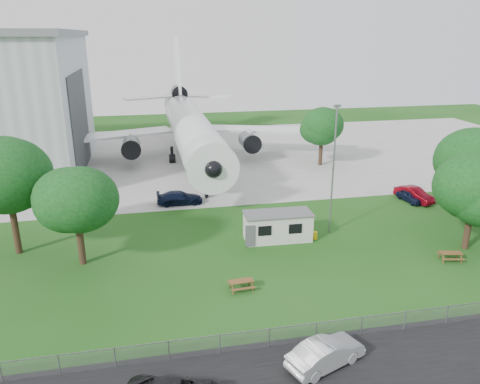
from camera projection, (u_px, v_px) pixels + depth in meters
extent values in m
plane|color=#2D5F21|center=(262.00, 270.00, 37.53)|extent=(160.00, 160.00, 0.00)
cube|color=black|center=(321.00, 382.00, 25.47)|extent=(120.00, 8.00, 0.02)
cube|color=#B7B7B2|center=(202.00, 156.00, 72.78)|extent=(120.00, 46.00, 0.03)
cube|color=#2D3033|center=(80.00, 122.00, 62.74)|extent=(0.16, 16.00, 12.96)
cylinder|color=white|center=(191.00, 129.00, 67.06)|extent=(5.40, 34.00, 5.40)
cone|color=white|center=(210.00, 163.00, 49.43)|extent=(5.40, 5.50, 5.40)
cone|color=white|center=(179.00, 103.00, 86.29)|extent=(4.86, 9.00, 4.86)
cube|color=white|center=(103.00, 136.00, 68.02)|extent=(21.36, 10.77, 0.36)
cube|color=white|center=(269.00, 129.00, 72.81)|extent=(21.36, 10.77, 0.36)
cube|color=white|center=(177.00, 71.00, 84.46)|extent=(0.46, 9.96, 12.17)
cylinder|color=#515459|center=(131.00, 147.00, 65.64)|extent=(2.50, 4.20, 2.50)
cylinder|color=#515459|center=(249.00, 141.00, 68.90)|extent=(2.50, 4.20, 2.50)
cylinder|color=#515459|center=(179.00, 93.00, 84.72)|extent=(2.60, 4.50, 2.60)
cylinder|color=black|center=(206.00, 187.00, 53.93)|extent=(0.36, 0.36, 2.40)
cylinder|color=black|center=(172.00, 155.00, 68.70)|extent=(0.44, 0.44, 2.40)
cylinder|color=black|center=(210.00, 153.00, 69.77)|extent=(0.44, 0.44, 2.40)
cube|color=beige|center=(278.00, 227.00, 42.80)|extent=(6.08, 2.69, 2.50)
cube|color=#59595B|center=(278.00, 213.00, 42.38)|extent=(6.28, 2.90, 0.12)
cylinder|color=gold|center=(315.00, 235.00, 43.18)|extent=(0.50, 0.50, 0.70)
cube|color=gray|center=(300.00, 343.00, 28.72)|extent=(58.00, 0.04, 1.30)
cylinder|color=slate|center=(333.00, 172.00, 42.94)|extent=(0.16, 0.16, 12.00)
cylinder|color=#382619|center=(16.00, 231.00, 39.88)|extent=(0.56, 0.56, 4.10)
sphere|color=#1F5F1F|center=(6.00, 175.00, 38.28)|extent=(7.34, 7.34, 7.34)
cylinder|color=#382619|center=(81.00, 247.00, 38.19)|extent=(0.56, 0.56, 3.03)
sphere|color=#1F5F1F|center=(76.00, 204.00, 37.00)|extent=(6.16, 6.16, 6.16)
cylinder|color=#382619|center=(467.00, 232.00, 40.92)|extent=(0.56, 0.56, 3.05)
sphere|color=#1F5F1F|center=(474.00, 192.00, 39.73)|extent=(7.43, 7.43, 7.43)
cylinder|color=#382619|center=(465.00, 199.00, 48.68)|extent=(0.56, 0.56, 3.37)
sphere|color=#1F5F1F|center=(471.00, 161.00, 47.36)|extent=(8.21, 8.21, 8.21)
cylinder|color=#382619|center=(321.00, 154.00, 67.21)|extent=(0.56, 0.56, 3.25)
sphere|color=#1F5F1F|center=(322.00, 127.00, 65.94)|extent=(6.01, 6.01, 6.01)
imported|color=white|center=(326.00, 354.00, 26.50)|extent=(5.10, 3.36, 1.59)
imported|color=black|center=(410.00, 196.00, 52.74)|extent=(1.96, 3.98, 1.31)
imported|color=maroon|center=(414.00, 195.00, 52.85)|extent=(2.96, 5.02, 1.56)
imported|color=black|center=(180.00, 198.00, 51.91)|extent=(5.04, 2.08, 1.46)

